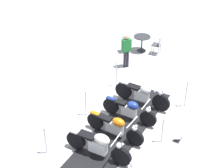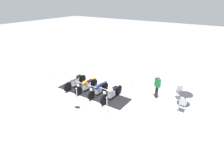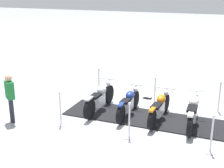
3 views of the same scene
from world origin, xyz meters
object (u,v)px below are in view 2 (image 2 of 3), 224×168
at_px(stanchion_right_mid, 77,98).
at_px(info_placard, 77,106).
at_px(cafe_chair_across_table, 183,104).
at_px(stanchion_left_mid, 105,81).
at_px(motorcycle_navy, 98,89).
at_px(stanchion_right_front, 53,88).
at_px(stanchion_right_rear, 107,109).
at_px(motorcycle_copper, 86,85).
at_px(motorcycle_chrome, 111,93).
at_px(stanchion_left_front, 82,74).
at_px(stanchion_left_rear, 132,88).
at_px(cafe_table, 185,97).
at_px(motorcycle_cream, 75,81).
at_px(bystander_person, 157,85).
at_px(cafe_chair_near_table, 180,91).

bearing_deg(stanchion_right_mid, info_placard, -138.11).
bearing_deg(cafe_chair_across_table, stanchion_left_mid, 81.39).
distance_m(motorcycle_navy, cafe_chair_across_table, 5.34).
distance_m(stanchion_right_front, stanchion_left_mid, 3.77).
bearing_deg(stanchion_right_rear, motorcycle_copper, 62.31).
xyz_separation_m(motorcycle_chrome, stanchion_left_front, (1.55, 3.88, -0.16)).
xyz_separation_m(stanchion_left_rear, cafe_chair_across_table, (-0.40, -3.45, 0.17)).
bearing_deg(stanchion_left_front, cafe_chair_across_table, -93.08).
bearing_deg(stanchion_right_front, cafe_table, -67.10).
relative_size(motorcycle_cream, stanchion_right_mid, 2.20).
relative_size(motorcycle_cream, motorcycle_navy, 1.07).
bearing_deg(info_placard, stanchion_right_mid, -47.77).
height_order(cafe_table, cafe_chair_across_table, cafe_chair_across_table).
bearing_deg(info_placard, cafe_table, -143.95).
relative_size(stanchion_left_rear, stanchion_right_mid, 1.09).
xyz_separation_m(motorcycle_navy, stanchion_right_rear, (-1.47, -1.75, -0.12)).
distance_m(motorcycle_chrome, stanchion_left_front, 4.18).
distance_m(motorcycle_chrome, bystander_person, 3.01).
height_order(stanchion_right_rear, cafe_chair_near_table, stanchion_right_rear).
bearing_deg(stanchion_left_rear, info_placard, 150.52).
bearing_deg(cafe_table, stanchion_right_front, 112.90).
height_order(motorcycle_navy, bystander_person, bystander_person).
distance_m(motorcycle_cream, motorcycle_chrome, 3.19).
bearing_deg(cafe_table, motorcycle_navy, 110.57).
relative_size(info_placard, cafe_chair_near_table, 0.38).
relative_size(stanchion_right_mid, cafe_chair_near_table, 1.14).
bearing_deg(cafe_chair_near_table, motorcycle_navy, -97.55).
xyz_separation_m(stanchion_right_rear, cafe_table, (3.40, -3.41, 0.24)).
height_order(cafe_table, cafe_chair_near_table, cafe_chair_near_table).
xyz_separation_m(stanchion_left_mid, stanchion_right_rear, (-3.00, -2.27, -0.00)).
height_order(stanchion_right_front, info_placard, stanchion_right_front).
relative_size(motorcycle_copper, stanchion_left_rear, 1.95).
bearing_deg(motorcycle_cream, motorcycle_chrome, 87.42).
bearing_deg(stanchion_left_mid, stanchion_right_rear, -142.85).
height_order(motorcycle_navy, stanchion_left_front, stanchion_left_front).
xyz_separation_m(motorcycle_navy, stanchion_right_front, (-1.44, 2.83, -0.05)).
relative_size(stanchion_left_mid, stanchion_right_mid, 1.08).
height_order(stanchion_left_mid, stanchion_right_rear, stanchion_right_rear).
relative_size(cafe_chair_across_table, bystander_person, 0.59).
xyz_separation_m(motorcycle_copper, stanchion_left_rear, (1.51, -2.83, -0.09)).
relative_size(motorcycle_navy, cafe_chair_near_table, 2.35).
height_order(stanchion_right_rear, cafe_chair_across_table, stanchion_right_rear).
relative_size(stanchion_left_front, cafe_table, 1.34).
xyz_separation_m(stanchion_left_rear, stanchion_left_front, (0.03, 4.58, -0.03)).
height_order(motorcycle_copper, stanchion_left_mid, stanchion_left_mid).
distance_m(motorcycle_chrome, stanchion_right_mid, 2.17).
bearing_deg(cafe_table, cafe_chair_near_table, 36.59).
distance_m(motorcycle_navy, motorcycle_chrome, 1.06).
height_order(info_placard, bystander_person, bystander_person).
relative_size(motorcycle_navy, stanchion_left_mid, 1.91).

